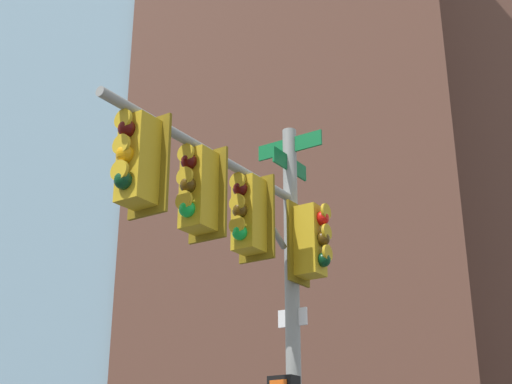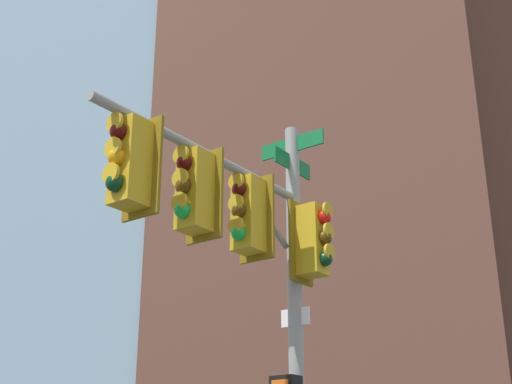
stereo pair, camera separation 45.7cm
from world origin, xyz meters
name	(u,v)px [view 1 (the left image)]	position (x,y,z in m)	size (l,w,h in m)	color
signal_pole_assembly	(249,249)	(-1.23, 0.48, 4.56)	(3.54, 2.83, 6.71)	gray
building_brick_nearside	(394,246)	(42.24, -11.23, 17.91)	(25.08, 16.41, 35.82)	brown
building_brick_midblock	(279,158)	(31.98, -2.03, 20.50)	(18.61, 16.37, 40.99)	brown
building_glass_tower	(167,73)	(38.27, 5.90, 30.16)	(30.71, 26.50, 60.32)	#8CB2C6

